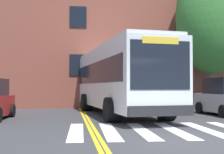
% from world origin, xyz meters
% --- Properties ---
extents(ground_plane, '(120.00, 120.00, 0.00)m').
position_xyz_m(ground_plane, '(0.00, 0.00, 0.00)').
color(ground_plane, '#38383A').
extents(crosswalk, '(8.05, 4.36, 0.01)m').
position_xyz_m(crosswalk, '(0.82, 2.24, 0.00)').
color(crosswalk, white).
rests_on(crosswalk, ground).
extents(lane_line_yellow_inner, '(0.12, 36.00, 0.01)m').
position_xyz_m(lane_line_yellow_inner, '(-2.42, 16.24, 0.00)').
color(lane_line_yellow_inner, gold).
rests_on(lane_line_yellow_inner, ground).
extents(lane_line_yellow_outer, '(0.12, 36.00, 0.01)m').
position_xyz_m(lane_line_yellow_outer, '(-2.26, 16.24, 0.00)').
color(lane_line_yellow_outer, gold).
rests_on(lane_line_yellow_outer, ground).
extents(city_bus, '(3.73, 11.48, 3.39)m').
position_xyz_m(city_bus, '(-0.65, 8.23, 1.86)').
color(city_bus, white).
rests_on(city_bus, ground).
extents(car_white_behind_bus, '(2.19, 4.20, 1.80)m').
position_xyz_m(car_white_behind_bus, '(-0.84, 18.81, 0.83)').
color(car_white_behind_bus, white).
rests_on(car_white_behind_bus, ground).
extents(traffic_light_overhead, '(0.45, 3.62, 4.50)m').
position_xyz_m(traffic_light_overhead, '(1.60, 9.10, 3.07)').
color(traffic_light_overhead, '#28282D').
rests_on(traffic_light_overhead, ground).
extents(street_tree_curbside_large, '(5.17, 4.71, 9.52)m').
position_xyz_m(street_tree_curbside_large, '(5.96, 11.23, 5.84)').
color(street_tree_curbside_large, brown).
rests_on(street_tree_curbside_large, ground).
extents(building_facade, '(36.19, 9.95, 11.32)m').
position_xyz_m(building_facade, '(-2.53, 17.77, 5.66)').
color(building_facade, brown).
rests_on(building_facade, ground).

